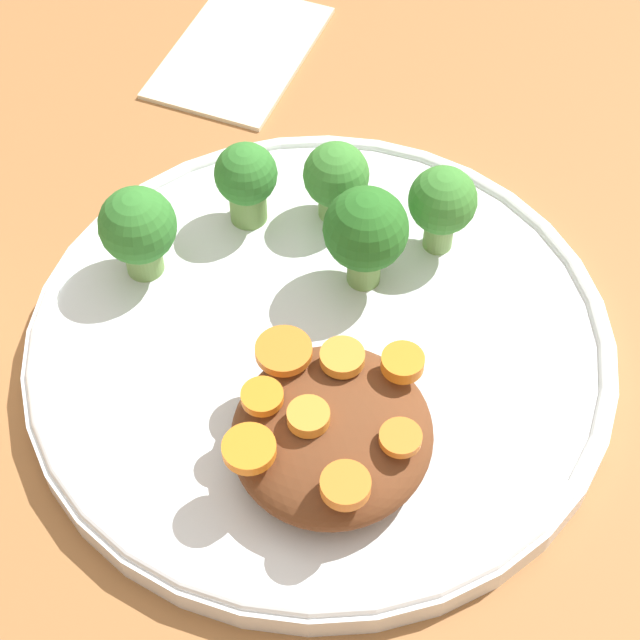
% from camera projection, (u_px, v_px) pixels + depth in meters
% --- Properties ---
extents(ground_plane, '(4.00, 4.00, 0.00)m').
position_uv_depth(ground_plane, '(320.00, 356.00, 0.53)').
color(ground_plane, '#9E6638').
extents(plate, '(0.29, 0.29, 0.02)m').
position_uv_depth(plate, '(320.00, 345.00, 0.52)').
color(plate, white).
rests_on(plate, ground_plane).
extents(stew_mound, '(0.09, 0.09, 0.03)m').
position_uv_depth(stew_mound, '(332.00, 434.00, 0.47)').
color(stew_mound, brown).
rests_on(stew_mound, plate).
extents(broccoli_floret_0, '(0.03, 0.03, 0.05)m').
position_uv_depth(broccoli_floret_0, '(246.00, 180.00, 0.54)').
color(broccoli_floret_0, '#759E51').
rests_on(broccoli_floret_0, plate).
extents(broccoli_floret_1, '(0.03, 0.03, 0.05)m').
position_uv_depth(broccoli_floret_1, '(442.00, 204.00, 0.53)').
color(broccoli_floret_1, '#7FA85B').
rests_on(broccoli_floret_1, plate).
extents(broccoli_floret_2, '(0.04, 0.04, 0.05)m').
position_uv_depth(broccoli_floret_2, '(138.00, 229.00, 0.52)').
color(broccoli_floret_2, '#759E51').
rests_on(broccoli_floret_2, plate).
extents(broccoli_floret_3, '(0.04, 0.04, 0.06)m').
position_uv_depth(broccoli_floret_3, '(366.00, 232.00, 0.51)').
color(broccoli_floret_3, '#759E51').
rests_on(broccoli_floret_3, plate).
extents(broccoli_floret_4, '(0.03, 0.03, 0.05)m').
position_uv_depth(broccoli_floret_4, '(336.00, 178.00, 0.55)').
color(broccoli_floret_4, '#7FA85B').
rests_on(broccoli_floret_4, plate).
extents(carrot_slice_0, '(0.02, 0.02, 0.01)m').
position_uv_depth(carrot_slice_0, '(342.00, 357.00, 0.47)').
color(carrot_slice_0, orange).
rests_on(carrot_slice_0, stew_mound).
extents(carrot_slice_1, '(0.02, 0.02, 0.01)m').
position_uv_depth(carrot_slice_1, '(249.00, 449.00, 0.44)').
color(carrot_slice_1, orange).
rests_on(carrot_slice_1, stew_mound).
extents(carrot_slice_2, '(0.02, 0.02, 0.01)m').
position_uv_depth(carrot_slice_2, '(403.00, 362.00, 0.47)').
color(carrot_slice_2, orange).
rests_on(carrot_slice_2, stew_mound).
extents(carrot_slice_3, '(0.02, 0.02, 0.01)m').
position_uv_depth(carrot_slice_3, '(345.00, 485.00, 0.43)').
color(carrot_slice_3, orange).
rests_on(carrot_slice_3, stew_mound).
extents(carrot_slice_4, '(0.02, 0.02, 0.00)m').
position_uv_depth(carrot_slice_4, '(401.00, 438.00, 0.44)').
color(carrot_slice_4, orange).
rests_on(carrot_slice_4, stew_mound).
extents(carrot_slice_5, '(0.03, 0.03, 0.00)m').
position_uv_depth(carrot_slice_5, '(284.00, 351.00, 0.47)').
color(carrot_slice_5, orange).
rests_on(carrot_slice_5, stew_mound).
extents(carrot_slice_6, '(0.02, 0.02, 0.01)m').
position_uv_depth(carrot_slice_6, '(308.00, 416.00, 0.45)').
color(carrot_slice_6, orange).
rests_on(carrot_slice_6, stew_mound).
extents(carrot_slice_7, '(0.02, 0.02, 0.00)m').
position_uv_depth(carrot_slice_7, '(262.00, 396.00, 0.46)').
color(carrot_slice_7, orange).
rests_on(carrot_slice_7, stew_mound).
extents(napkin, '(0.13, 0.10, 0.01)m').
position_uv_depth(napkin, '(240.00, 50.00, 0.67)').
color(napkin, beige).
rests_on(napkin, ground_plane).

